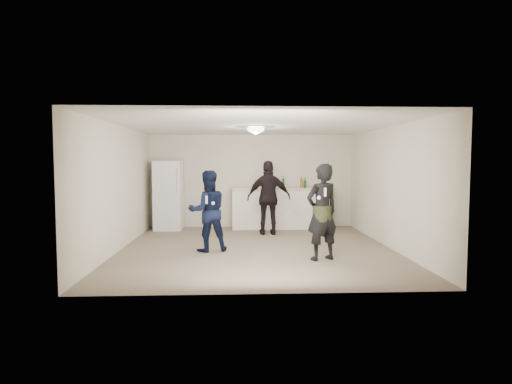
{
  "coord_description": "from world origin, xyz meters",
  "views": [
    {
      "loc": [
        -0.39,
        -8.62,
        1.77
      ],
      "look_at": [
        0.0,
        0.2,
        1.15
      ],
      "focal_mm": 30.0,
      "sensor_mm": 36.0,
      "label": 1
    }
  ],
  "objects_px": {
    "counter": "(281,209)",
    "fridge": "(168,195)",
    "spectator": "(269,198)",
    "shaker": "(255,184)",
    "woman": "(322,212)",
    "man": "(208,211)"
  },
  "relations": [
    {
      "from": "counter",
      "to": "shaker",
      "type": "xyz_separation_m",
      "value": [
        -0.71,
        0.02,
        0.65
      ]
    },
    {
      "from": "counter",
      "to": "fridge",
      "type": "relative_size",
      "value": 1.44
    },
    {
      "from": "woman",
      "to": "spectator",
      "type": "xyz_separation_m",
      "value": [
        -0.75,
        2.74,
        0.03
      ]
    },
    {
      "from": "fridge",
      "to": "woman",
      "type": "relative_size",
      "value": 1.03
    },
    {
      "from": "fridge",
      "to": "woman",
      "type": "xyz_separation_m",
      "value": [
        3.32,
        -3.65,
        -0.03
      ]
    },
    {
      "from": "shaker",
      "to": "man",
      "type": "relative_size",
      "value": 0.11
    },
    {
      "from": "shaker",
      "to": "spectator",
      "type": "bearing_deg",
      "value": -72.83
    },
    {
      "from": "shaker",
      "to": "spectator",
      "type": "distance_m",
      "value": 1.07
    },
    {
      "from": "counter",
      "to": "shaker",
      "type": "distance_m",
      "value": 0.96
    },
    {
      "from": "man",
      "to": "counter",
      "type": "bearing_deg",
      "value": -137.77
    },
    {
      "from": "fridge",
      "to": "man",
      "type": "relative_size",
      "value": 1.12
    },
    {
      "from": "shaker",
      "to": "woman",
      "type": "distance_m",
      "value": 3.89
    },
    {
      "from": "counter",
      "to": "spectator",
      "type": "relative_size",
      "value": 1.44
    },
    {
      "from": "man",
      "to": "woman",
      "type": "bearing_deg",
      "value": 141.59
    },
    {
      "from": "man",
      "to": "spectator",
      "type": "bearing_deg",
      "value": -141.89
    },
    {
      "from": "woman",
      "to": "spectator",
      "type": "distance_m",
      "value": 2.85
    },
    {
      "from": "counter",
      "to": "fridge",
      "type": "height_order",
      "value": "fridge"
    },
    {
      "from": "spectator",
      "to": "counter",
      "type": "bearing_deg",
      "value": -113.29
    },
    {
      "from": "man",
      "to": "shaker",
      "type": "bearing_deg",
      "value": -126.19
    },
    {
      "from": "counter",
      "to": "man",
      "type": "relative_size",
      "value": 1.62
    },
    {
      "from": "counter",
      "to": "spectator",
      "type": "distance_m",
      "value": 1.12
    },
    {
      "from": "counter",
      "to": "man",
      "type": "xyz_separation_m",
      "value": [
        -1.76,
        -2.85,
        0.28
      ]
    }
  ]
}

